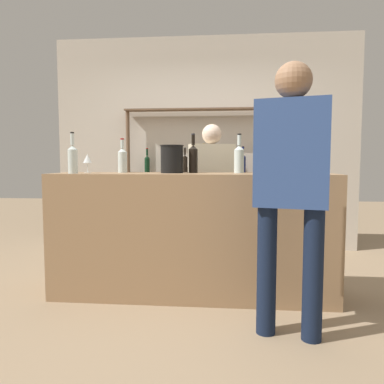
{
  "coord_description": "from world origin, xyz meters",
  "views": [
    {
      "loc": [
        0.3,
        -3.18,
        1.17
      ],
      "look_at": [
        0.0,
        0.0,
        0.91
      ],
      "focal_mm": 35.0,
      "sensor_mm": 36.0,
      "label": 1
    }
  ],
  "objects_px": {
    "counter_bottle_1": "(239,158)",
    "ice_bucket": "(172,159)",
    "wine_glass": "(87,159)",
    "server_behind_counter": "(212,187)",
    "counter_bottle_2": "(73,158)",
    "counter_bottle_4": "(258,158)",
    "counter_bottle_0": "(122,159)",
    "customer_right": "(291,178)",
    "counter_bottle_3": "(193,158)"
  },
  "relations": [
    {
      "from": "counter_bottle_1",
      "to": "ice_bucket",
      "type": "height_order",
      "value": "counter_bottle_1"
    },
    {
      "from": "counter_bottle_1",
      "to": "wine_glass",
      "type": "bearing_deg",
      "value": 179.54
    },
    {
      "from": "counter_bottle_1",
      "to": "server_behind_counter",
      "type": "relative_size",
      "value": 0.22
    },
    {
      "from": "counter_bottle_2",
      "to": "counter_bottle_1",
      "type": "bearing_deg",
      "value": 10.0
    },
    {
      "from": "counter_bottle_4",
      "to": "server_behind_counter",
      "type": "relative_size",
      "value": 0.22
    },
    {
      "from": "counter_bottle_0",
      "to": "customer_right",
      "type": "relative_size",
      "value": 0.17
    },
    {
      "from": "wine_glass",
      "to": "counter_bottle_4",
      "type": "bearing_deg",
      "value": -6.64
    },
    {
      "from": "counter_bottle_2",
      "to": "ice_bucket",
      "type": "height_order",
      "value": "counter_bottle_2"
    },
    {
      "from": "counter_bottle_4",
      "to": "counter_bottle_1",
      "type": "bearing_deg",
      "value": 132.64
    },
    {
      "from": "counter_bottle_0",
      "to": "counter_bottle_3",
      "type": "bearing_deg",
      "value": -3.94
    },
    {
      "from": "counter_bottle_0",
      "to": "ice_bucket",
      "type": "bearing_deg",
      "value": -10.64
    },
    {
      "from": "counter_bottle_0",
      "to": "wine_glass",
      "type": "bearing_deg",
      "value": -174.01
    },
    {
      "from": "counter_bottle_4",
      "to": "wine_glass",
      "type": "relative_size",
      "value": 2.01
    },
    {
      "from": "counter_bottle_2",
      "to": "counter_bottle_4",
      "type": "xyz_separation_m",
      "value": [
        1.55,
        0.08,
        -0.0
      ]
    },
    {
      "from": "wine_glass",
      "to": "server_behind_counter",
      "type": "xyz_separation_m",
      "value": [
        1.1,
        0.58,
        -0.29
      ]
    },
    {
      "from": "counter_bottle_3",
      "to": "counter_bottle_4",
      "type": "bearing_deg",
      "value": -16.55
    },
    {
      "from": "counter_bottle_1",
      "to": "counter_bottle_2",
      "type": "distance_m",
      "value": 1.42
    },
    {
      "from": "counter_bottle_0",
      "to": "server_behind_counter",
      "type": "height_order",
      "value": "server_behind_counter"
    },
    {
      "from": "counter_bottle_2",
      "to": "counter_bottle_3",
      "type": "relative_size",
      "value": 1.0
    },
    {
      "from": "counter_bottle_3",
      "to": "counter_bottle_0",
      "type": "bearing_deg",
      "value": 176.06
    },
    {
      "from": "ice_bucket",
      "to": "counter_bottle_2",
      "type": "bearing_deg",
      "value": -165.99
    },
    {
      "from": "counter_bottle_3",
      "to": "ice_bucket",
      "type": "height_order",
      "value": "counter_bottle_3"
    },
    {
      "from": "counter_bottle_1",
      "to": "server_behind_counter",
      "type": "bearing_deg",
      "value": 114.11
    },
    {
      "from": "counter_bottle_1",
      "to": "counter_bottle_2",
      "type": "relative_size",
      "value": 0.99
    },
    {
      "from": "ice_bucket",
      "to": "server_behind_counter",
      "type": "height_order",
      "value": "server_behind_counter"
    },
    {
      "from": "counter_bottle_4",
      "to": "customer_right",
      "type": "xyz_separation_m",
      "value": [
        0.16,
        -0.66,
        -0.13
      ]
    },
    {
      "from": "counter_bottle_1",
      "to": "counter_bottle_4",
      "type": "height_order",
      "value": "counter_bottle_1"
    },
    {
      "from": "counter_bottle_0",
      "to": "counter_bottle_1",
      "type": "xyz_separation_m",
      "value": [
        1.05,
        -0.04,
        0.01
      ]
    },
    {
      "from": "counter_bottle_4",
      "to": "customer_right",
      "type": "distance_m",
      "value": 0.69
    },
    {
      "from": "counter_bottle_1",
      "to": "counter_bottle_4",
      "type": "distance_m",
      "value": 0.23
    },
    {
      "from": "wine_glass",
      "to": "ice_bucket",
      "type": "xyz_separation_m",
      "value": [
        0.78,
        -0.05,
        -0.0
      ]
    },
    {
      "from": "counter_bottle_1",
      "to": "customer_right",
      "type": "bearing_deg",
      "value": -69.27
    },
    {
      "from": "counter_bottle_2",
      "to": "server_behind_counter",
      "type": "height_order",
      "value": "server_behind_counter"
    },
    {
      "from": "counter_bottle_1",
      "to": "wine_glass",
      "type": "xyz_separation_m",
      "value": [
        -1.37,
        0.01,
        -0.01
      ]
    },
    {
      "from": "counter_bottle_3",
      "to": "counter_bottle_2",
      "type": "bearing_deg",
      "value": -166.09
    },
    {
      "from": "counter_bottle_2",
      "to": "counter_bottle_4",
      "type": "distance_m",
      "value": 1.55
    },
    {
      "from": "counter_bottle_0",
      "to": "counter_bottle_2",
      "type": "relative_size",
      "value": 0.89
    },
    {
      "from": "counter_bottle_0",
      "to": "counter_bottle_1",
      "type": "relative_size",
      "value": 0.91
    },
    {
      "from": "wine_glass",
      "to": "customer_right",
      "type": "bearing_deg",
      "value": -26.41
    },
    {
      "from": "counter_bottle_3",
      "to": "server_behind_counter",
      "type": "relative_size",
      "value": 0.22
    },
    {
      "from": "counter_bottle_0",
      "to": "server_behind_counter",
      "type": "distance_m",
      "value": 1.0
    },
    {
      "from": "wine_glass",
      "to": "ice_bucket",
      "type": "relative_size",
      "value": 0.69
    },
    {
      "from": "counter_bottle_4",
      "to": "wine_glass",
      "type": "distance_m",
      "value": 1.53
    },
    {
      "from": "counter_bottle_3",
      "to": "ice_bucket",
      "type": "xyz_separation_m",
      "value": [
        -0.18,
        -0.04,
        -0.01
      ]
    },
    {
      "from": "counter_bottle_0",
      "to": "wine_glass",
      "type": "height_order",
      "value": "counter_bottle_0"
    },
    {
      "from": "counter_bottle_0",
      "to": "counter_bottle_2",
      "type": "distance_m",
      "value": 0.45
    },
    {
      "from": "counter_bottle_1",
      "to": "counter_bottle_3",
      "type": "xyz_separation_m",
      "value": [
        -0.4,
        -0.0,
        0.0
      ]
    },
    {
      "from": "wine_glass",
      "to": "server_behind_counter",
      "type": "relative_size",
      "value": 0.11
    },
    {
      "from": "counter_bottle_1",
      "to": "counter_bottle_0",
      "type": "bearing_deg",
      "value": 177.6
    },
    {
      "from": "wine_glass",
      "to": "customer_right",
      "type": "relative_size",
      "value": 0.09
    }
  ]
}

